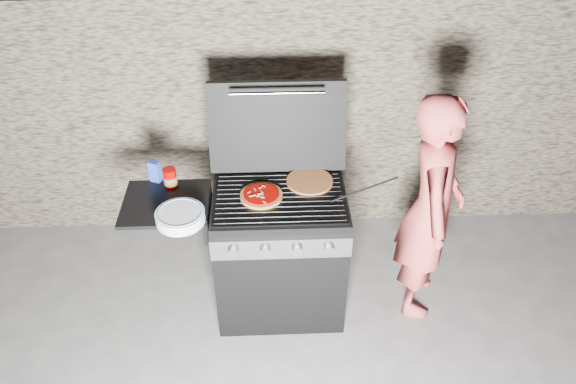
{
  "coord_description": "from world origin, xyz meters",
  "views": [
    {
      "loc": [
        -0.06,
        -2.61,
        2.93
      ],
      "look_at": [
        0.05,
        0.0,
        0.95
      ],
      "focal_mm": 35.0,
      "sensor_mm": 36.0,
      "label": 1
    }
  ],
  "objects_px": {
    "gas_grill": "(241,255)",
    "sauce_jar": "(170,177)",
    "pizza_topped": "(261,195)",
    "person": "(431,209)"
  },
  "relations": [
    {
      "from": "pizza_topped",
      "to": "sauce_jar",
      "type": "distance_m",
      "value": 0.57
    },
    {
      "from": "gas_grill",
      "to": "sauce_jar",
      "type": "height_order",
      "value": "sauce_jar"
    },
    {
      "from": "gas_grill",
      "to": "sauce_jar",
      "type": "xyz_separation_m",
      "value": [
        -0.4,
        0.16,
        0.51
      ]
    },
    {
      "from": "sauce_jar",
      "to": "person",
      "type": "height_order",
      "value": "person"
    },
    {
      "from": "pizza_topped",
      "to": "sauce_jar",
      "type": "bearing_deg",
      "value": 165.12
    },
    {
      "from": "pizza_topped",
      "to": "sauce_jar",
      "type": "height_order",
      "value": "sauce_jar"
    },
    {
      "from": "sauce_jar",
      "to": "pizza_topped",
      "type": "bearing_deg",
      "value": -14.88
    },
    {
      "from": "gas_grill",
      "to": "pizza_topped",
      "type": "bearing_deg",
      "value": 4.45
    },
    {
      "from": "gas_grill",
      "to": "pizza_topped",
      "type": "distance_m",
      "value": 0.49
    },
    {
      "from": "sauce_jar",
      "to": "person",
      "type": "bearing_deg",
      "value": -5.0
    }
  ]
}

